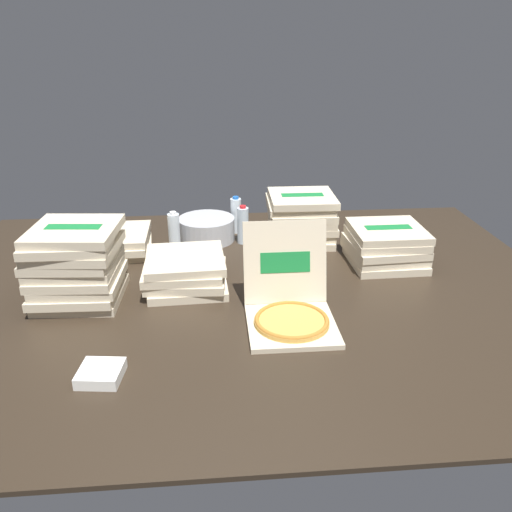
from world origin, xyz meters
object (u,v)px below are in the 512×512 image
at_px(ice_bucket, 207,229).
at_px(napkin_pile, 101,373).
at_px(pizza_stack_left_near, 386,245).
at_px(pizza_stack_center_near, 186,272).
at_px(pizza_stack_right_far, 76,264).
at_px(open_pizza_box, 290,305).
at_px(pizza_stack_left_mid, 301,217).
at_px(pizza_stack_left_far, 116,242).
at_px(water_bottle_2, 243,225).
at_px(water_bottle_1, 174,232).
at_px(water_bottle_0, 236,215).

distance_m(ice_bucket, napkin_pile, 1.45).
relative_size(pizza_stack_left_near, napkin_pile, 2.62).
bearing_deg(pizza_stack_center_near, napkin_pile, -111.24).
relative_size(pizza_stack_right_far, napkin_pile, 2.78).
distance_m(open_pizza_box, pizza_stack_left_near, 0.85).
xyz_separation_m(pizza_stack_left_mid, ice_bucket, (-0.58, 0.05, -0.07)).
bearing_deg(ice_bucket, open_pizza_box, -70.36).
height_order(pizza_stack_left_far, napkin_pile, pizza_stack_left_far).
bearing_deg(napkin_pile, water_bottle_2, 64.98).
bearing_deg(pizza_stack_center_near, water_bottle_1, 99.45).
bearing_deg(water_bottle_1, napkin_pile, -99.57).
bearing_deg(water_bottle_2, ice_bucket, 162.59).
distance_m(water_bottle_0, napkin_pile, 1.62).
height_order(pizza_stack_left_mid, ice_bucket, pizza_stack_left_mid).
distance_m(pizza_stack_left_near, pizza_stack_left_mid, 0.57).
distance_m(water_bottle_2, napkin_pile, 1.46).
bearing_deg(pizza_stack_left_near, ice_bucket, 156.15).
relative_size(open_pizza_box, napkin_pile, 3.10).
xyz_separation_m(pizza_stack_right_far, ice_bucket, (0.61, 0.73, -0.11)).
bearing_deg(ice_bucket, water_bottle_0, 32.56).
relative_size(open_pizza_box, water_bottle_1, 2.07).
bearing_deg(water_bottle_2, pizza_stack_right_far, -141.34).
bearing_deg(pizza_stack_center_near, pizza_stack_right_far, -169.62).
height_order(open_pizza_box, pizza_stack_left_mid, open_pizza_box).
bearing_deg(ice_bucket, pizza_stack_left_near, -23.85).
relative_size(pizza_stack_right_far, pizza_stack_left_mid, 1.02).
height_order(open_pizza_box, ice_bucket, open_pizza_box).
distance_m(open_pizza_box, pizza_stack_center_near, 0.61).
bearing_deg(open_pizza_box, pizza_stack_center_near, 140.78).
distance_m(pizza_stack_left_far, water_bottle_1, 0.34).
relative_size(open_pizza_box, pizza_stack_right_far, 1.12).
relative_size(pizza_stack_left_far, water_bottle_0, 1.81).
relative_size(water_bottle_1, water_bottle_2, 1.00).
relative_size(pizza_stack_center_near, pizza_stack_left_mid, 0.97).
bearing_deg(water_bottle_1, ice_bucket, 38.30).
bearing_deg(pizza_stack_left_far, open_pizza_box, -44.37).
height_order(pizza_stack_left_mid, water_bottle_2, pizza_stack_left_mid).
bearing_deg(pizza_stack_left_mid, napkin_pile, -125.88).
height_order(water_bottle_0, napkin_pile, water_bottle_0).
xyz_separation_m(open_pizza_box, napkin_pile, (-0.76, -0.37, -0.05)).
xyz_separation_m(water_bottle_1, napkin_pile, (-0.21, -1.24, -0.09)).
xyz_separation_m(pizza_stack_center_near, pizza_stack_right_far, (-0.50, -0.09, 0.10)).
height_order(pizza_stack_right_far, ice_bucket, pizza_stack_right_far).
distance_m(pizza_stack_left_near, pizza_stack_left_far, 1.54).
bearing_deg(open_pizza_box, water_bottle_0, 98.86).
xyz_separation_m(pizza_stack_left_near, water_bottle_1, (-1.17, 0.29, 0.01)).
distance_m(pizza_stack_left_near, water_bottle_1, 1.21).
distance_m(pizza_stack_left_far, pizza_stack_left_mid, 1.11).
bearing_deg(pizza_stack_left_far, water_bottle_0, 20.77).
distance_m(open_pizza_box, ice_bucket, 1.09).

